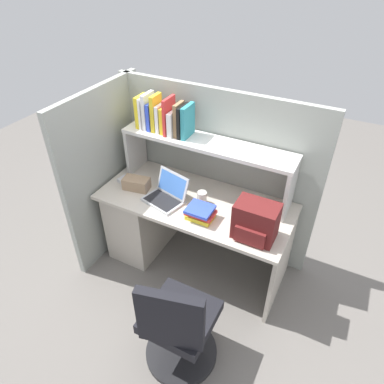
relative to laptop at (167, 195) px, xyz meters
The scene contains 13 objects.
ground_plane 0.81m from the laptop, 23.81° to the left, with size 8.00×8.00×0.00m, color slate.
desk 0.43m from the laptop, 152.32° to the left, with size 1.60×0.70×0.73m.
cubicle_partition_rear 0.52m from the laptop, 65.93° to the left, with size 1.84×0.05×1.55m, color #939991.
cubicle_partition_left 0.64m from the laptop, behind, with size 0.05×1.06×1.55m, color #939991.
overhead_hutch 0.47m from the laptop, 54.22° to the left, with size 1.44×0.28×0.45m.
reference_books_on_shelf 0.63m from the laptop, 120.64° to the left, with size 0.47×0.19×0.30m.
laptop is the anchor object (origin of this frame).
backpack 0.79m from the laptop, ahead, with size 0.30×0.23×0.28m.
computer_mouse 0.48m from the laptop, behind, with size 0.06×0.10×0.03m, color silver.
paper_cup 0.29m from the laptop, 19.17° to the left, with size 0.08×0.08×0.11m, color white.
tissue_box 0.31m from the laptop, behind, with size 0.22×0.12×0.10m, color #9E7F60.
desk_book_stack 0.36m from the laptop, 13.07° to the right, with size 0.22×0.18×0.10m.
office_chair 1.04m from the laptop, 55.63° to the right, with size 0.52×0.53×0.93m.
Camera 1 is at (1.02, -2.01, 2.49)m, focal length 32.68 mm.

